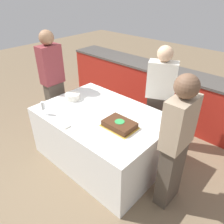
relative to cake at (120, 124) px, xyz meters
The scene contains 11 objects.
ground_plane 0.88m from the cake, 169.07° to the left, with size 14.00×14.00×0.00m, color #7A664C.
back_counter 1.82m from the cake, 102.32° to the left, with size 4.40×0.58×0.92m.
dining_table 0.57m from the cake, 169.07° to the left, with size 1.72×1.20×0.76m.
cake is the anchor object (origin of this frame).
plate_stack 0.99m from the cake, behind, with size 0.21×0.21×0.09m.
wine_glass 1.03m from the cake, 154.08° to the right, with size 0.06×0.06×0.18m.
side_plate_near_cake 0.31m from the cake, 105.54° to the left, with size 0.22×0.22×0.00m.
utensil_pile 0.68m from the cake, 139.59° to the right, with size 0.16×0.09×0.02m.
person_cutting_cake 0.89m from the cake, 90.00° to the left, with size 0.44×0.35×1.56m.
person_seated_left 1.47m from the cake, behind, with size 0.21×0.34×1.69m.
person_seated_right 0.70m from the cake, ahead, with size 0.23×0.39×1.60m.
Camera 1 is at (1.78, -1.73, 2.27)m, focal length 35.00 mm.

